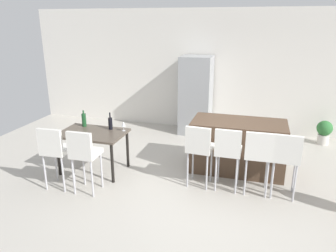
{
  "coord_description": "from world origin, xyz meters",
  "views": [
    {
      "loc": [
        0.8,
        -4.74,
        2.61
      ],
      "look_at": [
        -0.67,
        0.4,
        0.85
      ],
      "focal_mm": 34.33,
      "sensor_mm": 36.0,
      "label": 1
    }
  ],
  "objects": [
    {
      "name": "bar_chair_left",
      "position": [
        -0.03,
        -0.02,
        0.7
      ],
      "size": [
        0.43,
        0.43,
        1.05
      ],
      "color": "silver",
      "rests_on": "ground_plane"
    },
    {
      "name": "dining_chair_far",
      "position": [
        -1.69,
        -0.73,
        0.7
      ],
      "size": [
        0.41,
        0.41,
        1.05
      ],
      "color": "silver",
      "rests_on": "ground_plane"
    },
    {
      "name": "dining_table",
      "position": [
        -1.95,
        0.02,
        0.66
      ],
      "size": [
        1.15,
        0.77,
        0.74
      ],
      "color": "#4C4238",
      "rests_on": "ground_plane"
    },
    {
      "name": "wine_bottle_middle",
      "position": [
        -1.71,
        0.25,
        0.86
      ],
      "size": [
        0.07,
        0.07,
        0.31
      ],
      "color": "black",
      "rests_on": "dining_table"
    },
    {
      "name": "bar_chair_right",
      "position": [
        0.88,
        -0.02,
        0.7
      ],
      "size": [
        0.41,
        0.41,
        1.05
      ],
      "color": "silver",
      "rests_on": "ground_plane"
    },
    {
      "name": "refrigerator",
      "position": [
        -0.62,
        2.61,
        0.92
      ],
      "size": [
        0.72,
        0.68,
        1.84
      ],
      "primitive_type": "cube",
      "color": "#939699",
      "rests_on": "ground_plane"
    },
    {
      "name": "ground_plane",
      "position": [
        0.0,
        0.0,
        0.0
      ],
      "size": [
        10.0,
        10.0,
        0.0
      ],
      "primitive_type": "plane",
      "color": "#ADA89E"
    },
    {
      "name": "bar_chair_middle",
      "position": [
        0.42,
        -0.02,
        0.7
      ],
      "size": [
        0.4,
        0.4,
        1.05
      ],
      "color": "silver",
      "rests_on": "ground_plane"
    },
    {
      "name": "wine_glass_right",
      "position": [
        -1.45,
        0.24,
        0.86
      ],
      "size": [
        0.07,
        0.07,
        0.17
      ],
      "color": "silver",
      "rests_on": "dining_table"
    },
    {
      "name": "back_wall",
      "position": [
        0.0,
        3.05,
        1.45
      ],
      "size": [
        10.0,
        0.12,
        2.9
      ],
      "primitive_type": "cube",
      "color": "silver",
      "rests_on": "ground_plane"
    },
    {
      "name": "kitchen_island",
      "position": [
        0.52,
        0.78,
        0.46
      ],
      "size": [
        1.64,
        0.83,
        0.92
      ],
      "primitive_type": "cube",
      "color": "#4C3828",
      "rests_on": "ground_plane"
    },
    {
      "name": "potted_plant",
      "position": [
        2.26,
        2.6,
        0.3
      ],
      "size": [
        0.33,
        0.33,
        0.54
      ],
      "color": "beige",
      "rests_on": "ground_plane"
    },
    {
      "name": "bar_chair_far",
      "position": [
        1.28,
        -0.02,
        0.7
      ],
      "size": [
        0.42,
        0.42,
        1.05
      ],
      "color": "silver",
      "rests_on": "ground_plane"
    },
    {
      "name": "dining_chair_near",
      "position": [
        -2.21,
        -0.73,
        0.7
      ],
      "size": [
        0.42,
        0.42,
        1.05
      ],
      "color": "silver",
      "rests_on": "ground_plane"
    },
    {
      "name": "wine_bottle_left",
      "position": [
        -2.26,
        0.28,
        0.87
      ],
      "size": [
        0.08,
        0.08,
        0.3
      ],
      "color": "#194723",
      "rests_on": "dining_table"
    }
  ]
}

